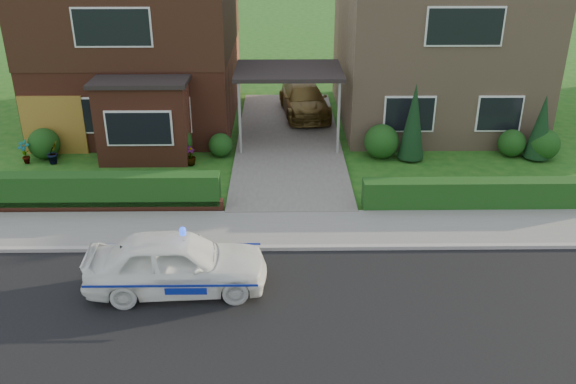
{
  "coord_description": "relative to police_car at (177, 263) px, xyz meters",
  "views": [
    {
      "loc": [
        -0.31,
        -10.43,
        7.91
      ],
      "look_at": [
        -0.12,
        3.5,
        1.43
      ],
      "focal_mm": 38.0,
      "sensor_mm": 36.0,
      "label": 1
    }
  ],
  "objects": [
    {
      "name": "garage_door",
      "position": [
        -5.59,
        8.63,
        0.36
      ],
      "size": [
        2.2,
        0.1,
        2.1
      ],
      "primitive_type": "cube",
      "color": "olive",
      "rests_on": "ground"
    },
    {
      "name": "driveway",
      "position": [
        2.66,
        9.67,
        -0.63
      ],
      "size": [
        3.8,
        12.0,
        0.12
      ],
      "primitive_type": "cube",
      "color": "#666059",
      "rests_on": "ground"
    },
    {
      "name": "shrub_right_far",
      "position": [
        11.46,
        7.87,
        -0.15
      ],
      "size": [
        1.08,
        1.08,
        1.08
      ],
      "primitive_type": "sphere",
      "color": "#153310",
      "rests_on": "ground"
    },
    {
      "name": "driveway_car",
      "position": [
        3.35,
        12.75,
        0.05
      ],
      "size": [
        2.23,
        4.47,
        1.25
      ],
      "primitive_type": "imported",
      "rotation": [
        0.0,
        0.0,
        0.12
      ],
      "color": "brown",
      "rests_on": "driveway"
    },
    {
      "name": "carport_link",
      "position": [
        2.66,
        9.62,
        1.96
      ],
      "size": [
        3.8,
        3.0,
        2.77
      ],
      "color": "black",
      "rests_on": "ground"
    },
    {
      "name": "police_car",
      "position": [
        0.0,
        0.0,
        0.0
      ],
      "size": [
        3.73,
        4.14,
        1.55
      ],
      "rotation": [
        0.0,
        0.0,
        1.63
      ],
      "color": "white",
      "rests_on": "ground"
    },
    {
      "name": "house_left",
      "position": [
        -3.12,
        12.57,
        3.12
      ],
      "size": [
        7.5,
        9.53,
        7.25
      ],
      "color": "brown",
      "rests_on": "ground"
    },
    {
      "name": "ground",
      "position": [
        2.66,
        -1.33,
        -0.69
      ],
      "size": [
        120.0,
        120.0,
        0.0
      ],
      "primitive_type": "plane",
      "color": "#154E15",
      "rests_on": "ground"
    },
    {
      "name": "potted_plant_b",
      "position": [
        -5.39,
        7.67,
        -0.3
      ],
      "size": [
        0.54,
        0.5,
        0.77
      ],
      "primitive_type": "imported",
      "rotation": [
        0.0,
        0.0,
        1.07
      ],
      "color": "gray",
      "rests_on": "ground"
    },
    {
      "name": "sidewalk",
      "position": [
        2.66,
        2.77,
        -0.64
      ],
      "size": [
        60.0,
        2.0,
        0.1
      ],
      "primitive_type": "cube",
      "color": "slate",
      "rests_on": "ground"
    },
    {
      "name": "conifer_a",
      "position": [
        6.86,
        7.87,
        0.61
      ],
      "size": [
        0.9,
        0.9,
        2.6
      ],
      "primitive_type": "cone",
      "color": "black",
      "rests_on": "ground"
    },
    {
      "name": "shrub_right_mid",
      "position": [
        10.46,
        8.17,
        -0.21
      ],
      "size": [
        0.96,
        0.96,
        0.96
      ],
      "primitive_type": "sphere",
      "color": "#153310",
      "rests_on": "ground"
    },
    {
      "name": "shrub_right_near",
      "position": [
        5.86,
        8.07,
        -0.09
      ],
      "size": [
        1.2,
        1.2,
        1.2
      ],
      "primitive_type": "sphere",
      "color": "#153310",
      "rests_on": "ground"
    },
    {
      "name": "potted_plant_a",
      "position": [
        -6.34,
        7.67,
        -0.28
      ],
      "size": [
        0.5,
        0.41,
        0.82
      ],
      "primitive_type": "imported",
      "rotation": [
        0.0,
        0.0,
        -0.31
      ],
      "color": "gray",
      "rests_on": "ground"
    },
    {
      "name": "house_right",
      "position": [
        8.46,
        12.66,
        2.97
      ],
      "size": [
        7.5,
        8.06,
        7.25
      ],
      "color": "#9B7C5F",
      "rests_on": "ground"
    },
    {
      "name": "kerb",
      "position": [
        2.66,
        1.72,
        -0.63
      ],
      "size": [
        60.0,
        0.16,
        0.12
      ],
      "primitive_type": "cube",
      "color": "#9E9993",
      "rests_on": "ground"
    },
    {
      "name": "shrub_left_mid",
      "position": [
        -1.34,
        7.97,
        -0.03
      ],
      "size": [
        1.32,
        1.32,
        1.32
      ],
      "primitive_type": "sphere",
      "color": "#153310",
      "rests_on": "ground"
    },
    {
      "name": "dwarf_wall",
      "position": [
        -3.14,
        3.97,
        -0.51
      ],
      "size": [
        7.7,
        0.25,
        0.36
      ],
      "primitive_type": "cube",
      "color": "brown",
      "rests_on": "ground"
    },
    {
      "name": "shrub_left_near",
      "position": [
        0.26,
        8.27,
        -0.27
      ],
      "size": [
        0.84,
        0.84,
        0.84
      ],
      "primitive_type": "sphere",
      "color": "#153310",
      "rests_on": "ground"
    },
    {
      "name": "potted_plant_c",
      "position": [
        -0.71,
        7.44,
        -0.36
      ],
      "size": [
        0.51,
        0.51,
        0.66
      ],
      "primitive_type": "imported",
      "rotation": [
        0.0,
        0.0,
        1.01
      ],
      "color": "gray",
      "rests_on": "ground"
    },
    {
      "name": "hedge_left",
      "position": [
        -3.14,
        4.12,
        -0.69
      ],
      "size": [
        7.5,
        0.55,
        0.9
      ],
      "primitive_type": "cube",
      "color": "#153310",
      "rests_on": "ground"
    },
    {
      "name": "road",
      "position": [
        2.66,
        -1.33,
        -0.69
      ],
      "size": [
        60.0,
        6.0,
        0.02
      ],
      "primitive_type": "cube",
      "color": "black",
      "rests_on": "ground"
    },
    {
      "name": "conifer_b",
      "position": [
        11.26,
        7.87,
        0.41
      ],
      "size": [
        0.9,
        0.9,
        2.2
      ],
      "primitive_type": "cone",
      "color": "black",
      "rests_on": "ground"
    },
    {
      "name": "shrub_left_far",
      "position": [
        -5.84,
        8.17,
        -0.15
      ],
      "size": [
        1.08,
        1.08,
        1.08
      ],
      "primitive_type": "sphere",
      "color": "#153310",
      "rests_on": "ground"
    },
    {
      "name": "hedge_right",
      "position": [
        8.46,
        4.02,
        -0.69
      ],
      "size": [
        7.5,
        0.55,
        0.8
      ],
      "primitive_type": "cube",
      "color": "#153310",
      "rests_on": "ground"
    }
  ]
}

